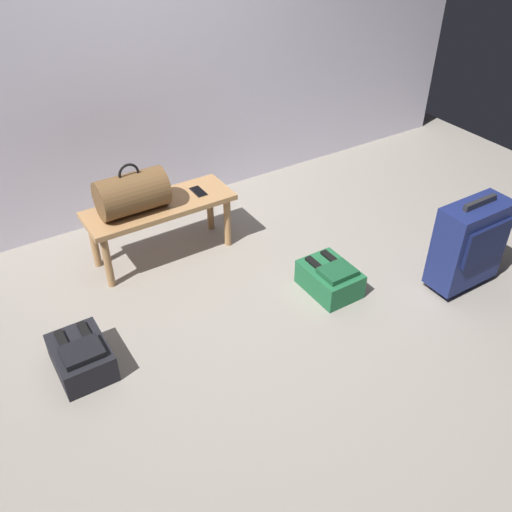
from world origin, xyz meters
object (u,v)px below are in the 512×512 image
object	(u,v)px
duffel_bag_brown	(132,193)
cell_phone	(198,191)
bench	(160,212)
backpack_dark	(82,357)
suitcase_upright_navy	(469,243)
backpack_green	(330,278)

from	to	relation	value
duffel_bag_brown	cell_phone	size ratio (longest dim) A/B	3.06
bench	backpack_dark	xyz separation A→B (m)	(-0.83, -0.75, -0.26)
cell_phone	suitcase_upright_navy	xyz separation A→B (m)	(1.20, -1.33, -0.09)
duffel_bag_brown	backpack_green	xyz separation A→B (m)	(0.91, -0.93, -0.46)
bench	backpack_green	world-z (taller)	bench
backpack_dark	suitcase_upright_navy	bearing A→B (deg)	-14.26
backpack_dark	backpack_green	distance (m)	1.57
suitcase_upright_navy	cell_phone	bearing A→B (deg)	132.04
duffel_bag_brown	suitcase_upright_navy	world-z (taller)	duffel_bag_brown
suitcase_upright_navy	backpack_dark	xyz separation A→B (m)	(-2.32, 0.59, -0.24)
backpack_dark	duffel_bag_brown	bearing A→B (deg)	48.82
suitcase_upright_navy	backpack_green	bearing A→B (deg)	151.51
backpack_green	suitcase_upright_navy	bearing A→B (deg)	-28.49
duffel_bag_brown	cell_phone	xyz separation A→B (m)	(0.46, -0.00, -0.13)
duffel_bag_brown	backpack_green	bearing A→B (deg)	-45.44
duffel_bag_brown	cell_phone	world-z (taller)	duffel_bag_brown
duffel_bag_brown	backpack_dark	distance (m)	1.09
bench	cell_phone	bearing A→B (deg)	-0.41
bench	backpack_dark	world-z (taller)	bench
cell_phone	backpack_dark	world-z (taller)	cell_phone
bench	suitcase_upright_navy	xyz separation A→B (m)	(1.49, -1.34, -0.02)
cell_phone	backpack_green	world-z (taller)	cell_phone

